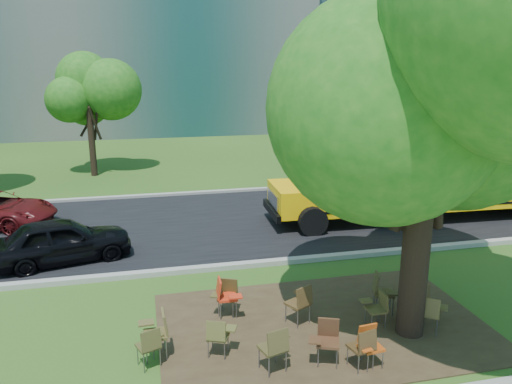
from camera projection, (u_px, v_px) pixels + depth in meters
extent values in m
plane|color=#254A17|center=(272.00, 320.00, 11.07)|extent=(160.00, 160.00, 0.00)
cube|color=#382819|center=(322.00, 325.00, 10.81)|extent=(7.00, 4.50, 0.03)
cube|color=black|center=(222.00, 223.00, 17.66)|extent=(80.00, 8.00, 0.04)
cube|color=gray|center=(244.00, 265.00, 13.88)|extent=(80.00, 0.25, 0.14)
cube|color=gray|center=(206.00, 193.00, 21.51)|extent=(80.00, 0.25, 0.14)
cylinder|color=black|center=(92.00, 141.00, 24.61)|extent=(0.32, 0.32, 3.50)
sphere|color=#1A5D15|center=(87.00, 90.00, 23.98)|extent=(4.80, 4.80, 4.80)
cylinder|color=black|center=(354.00, 131.00, 25.47)|extent=(0.38, 0.38, 4.20)
sphere|color=#1A5D15|center=(357.00, 72.00, 24.72)|extent=(5.60, 5.60, 5.60)
cylinder|color=black|center=(502.00, 135.00, 26.34)|extent=(0.34, 0.34, 3.60)
sphere|color=#1A5D15|center=(508.00, 85.00, 25.69)|extent=(5.00, 5.00, 5.00)
cylinder|color=black|center=(417.00, 240.00, 9.99)|extent=(0.56, 0.56, 4.17)
sphere|color=#1A5D15|center=(431.00, 79.00, 9.19)|extent=(7.20, 7.20, 7.20)
cube|color=#FFBB08|center=(451.00, 170.00, 18.09)|extent=(10.78, 2.87, 2.38)
cube|color=black|center=(459.00, 163.00, 18.07)|extent=(10.20, 2.88, 0.58)
cube|color=#FFBB08|center=(292.00, 198.00, 17.21)|extent=(1.35, 2.19, 0.92)
cube|color=black|center=(449.00, 186.00, 18.24)|extent=(10.80, 2.90, 0.08)
cube|color=black|center=(448.00, 196.00, 18.33)|extent=(10.80, 2.90, 0.08)
cylinder|color=black|center=(313.00, 222.00, 16.26)|extent=(0.98, 0.33, 0.97)
cylinder|color=black|center=(294.00, 202.00, 18.57)|extent=(0.98, 0.33, 0.97)
cylinder|color=black|center=(495.00, 191.00, 20.06)|extent=(0.98, 0.33, 0.97)
cube|color=#49441F|center=(148.00, 346.00, 9.28)|extent=(0.50, 0.49, 0.05)
cube|color=#49441F|center=(151.00, 340.00, 9.09)|extent=(0.38, 0.22, 0.38)
cube|color=#49441F|center=(156.00, 334.00, 9.48)|extent=(0.29, 0.32, 0.03)
cylinder|color=slate|center=(138.00, 355.00, 9.38)|extent=(0.02, 0.02, 0.42)
cylinder|color=slate|center=(160.00, 357.00, 9.29)|extent=(0.02, 0.02, 0.42)
cube|color=brown|center=(218.00, 336.00, 9.62)|extent=(0.51, 0.50, 0.05)
cube|color=brown|center=(216.00, 331.00, 9.40)|extent=(0.38, 0.22, 0.38)
cube|color=brown|center=(231.00, 328.00, 9.68)|extent=(0.29, 0.32, 0.03)
cylinder|color=slate|center=(212.00, 341.00, 9.85)|extent=(0.02, 0.02, 0.42)
cylinder|color=slate|center=(225.00, 351.00, 9.49)|extent=(0.02, 0.02, 0.42)
cube|color=#483F1F|center=(273.00, 348.00, 9.11)|extent=(0.55, 0.53, 0.05)
cube|color=#483F1F|center=(278.00, 342.00, 8.89)|extent=(0.44, 0.22, 0.43)
cube|color=#483F1F|center=(280.00, 334.00, 9.32)|extent=(0.31, 0.35, 0.03)
cylinder|color=slate|center=(259.00, 357.00, 9.24)|extent=(0.03, 0.03, 0.48)
cylinder|color=slate|center=(286.00, 362.00, 9.10)|extent=(0.03, 0.03, 0.48)
cube|color=#4B2D1B|center=(328.00, 343.00, 9.34)|extent=(0.54, 0.53, 0.05)
cube|color=#4B2D1B|center=(328.00, 327.00, 9.46)|extent=(0.41, 0.23, 0.40)
cube|color=#4B2D1B|center=(315.00, 340.00, 9.21)|extent=(0.31, 0.34, 0.03)
cylinder|color=slate|center=(337.00, 359.00, 9.21)|extent=(0.02, 0.02, 0.45)
cylinder|color=slate|center=(319.00, 348.00, 9.58)|extent=(0.02, 0.02, 0.45)
cube|color=#432F18|center=(361.00, 347.00, 9.20)|extent=(0.49, 0.48, 0.05)
cube|color=#432F18|center=(368.00, 342.00, 9.00)|extent=(0.40, 0.18, 0.39)
cube|color=#432F18|center=(367.00, 335.00, 9.39)|extent=(0.27, 0.32, 0.03)
cylinder|color=slate|center=(347.00, 356.00, 9.33)|extent=(0.02, 0.02, 0.44)
cylinder|color=slate|center=(373.00, 360.00, 9.19)|extent=(0.02, 0.02, 0.44)
cube|color=#B24613|center=(371.00, 347.00, 9.25)|extent=(0.43, 0.42, 0.05)
cube|color=#B24613|center=(367.00, 333.00, 9.35)|extent=(0.38, 0.13, 0.37)
cube|color=#B24613|center=(365.00, 348.00, 9.03)|extent=(0.23, 0.28, 0.03)
cylinder|color=slate|center=(383.00, 360.00, 9.21)|extent=(0.02, 0.02, 0.42)
cylinder|color=slate|center=(359.00, 354.00, 9.39)|extent=(0.02, 0.02, 0.42)
cube|color=#4F4622|center=(376.00, 310.00, 10.65)|extent=(0.38, 0.39, 0.05)
cube|color=#4F4622|center=(384.00, 300.00, 10.63)|extent=(0.09, 0.37, 0.38)
cube|color=#4F4622|center=(366.00, 301.00, 10.81)|extent=(0.26, 0.21, 0.03)
cylinder|color=slate|center=(372.00, 323.00, 10.52)|extent=(0.02, 0.02, 0.42)
cylinder|color=slate|center=(379.00, 314.00, 10.89)|extent=(0.02, 0.02, 0.42)
cube|color=brown|center=(430.00, 313.00, 10.46)|extent=(0.56, 0.56, 0.05)
cube|color=brown|center=(430.00, 308.00, 10.24)|extent=(0.37, 0.31, 0.39)
cube|color=brown|center=(443.00, 307.00, 10.46)|extent=(0.34, 0.35, 0.03)
cylinder|color=slate|center=(421.00, 317.00, 10.72)|extent=(0.02, 0.02, 0.44)
cylinder|color=slate|center=(437.00, 328.00, 10.30)|extent=(0.02, 0.02, 0.44)
cube|color=brown|center=(155.00, 334.00, 9.55)|extent=(0.45, 0.47, 0.05)
cube|color=brown|center=(165.00, 322.00, 9.54)|extent=(0.12, 0.44, 0.44)
cube|color=brown|center=(146.00, 323.00, 9.72)|extent=(0.31, 0.25, 0.03)
cylinder|color=slate|center=(147.00, 352.00, 9.40)|extent=(0.03, 0.03, 0.49)
cylinder|color=slate|center=(165.00, 339.00, 9.83)|extent=(0.03, 0.03, 0.49)
cube|color=#48441F|center=(228.00, 298.00, 11.16)|extent=(0.52, 0.51, 0.05)
cube|color=#48441F|center=(229.00, 286.00, 11.27)|extent=(0.38, 0.24, 0.38)
cube|color=#48441F|center=(216.00, 295.00, 11.05)|extent=(0.30, 0.33, 0.03)
cylinder|color=slate|center=(233.00, 310.00, 11.04)|extent=(0.02, 0.02, 0.43)
cylinder|color=slate|center=(223.00, 302.00, 11.40)|extent=(0.02, 0.02, 0.43)
cube|color=red|center=(227.00, 297.00, 11.10)|extent=(0.44, 0.46, 0.05)
cube|color=red|center=(219.00, 288.00, 11.01)|extent=(0.12, 0.42, 0.42)
cube|color=red|center=(235.00, 296.00, 10.86)|extent=(0.30, 0.24, 0.03)
cylinder|color=slate|center=(234.00, 302.00, 11.36)|extent=(0.03, 0.03, 0.47)
cylinder|color=slate|center=(220.00, 311.00, 10.96)|extent=(0.03, 0.03, 0.47)
cube|color=#4E381C|center=(298.00, 303.00, 10.79)|extent=(0.60, 0.59, 0.05)
cube|color=#4E381C|center=(305.00, 297.00, 10.58)|extent=(0.43, 0.29, 0.43)
cube|color=#4E381C|center=(301.00, 292.00, 11.03)|extent=(0.35, 0.37, 0.03)
cylinder|color=slate|center=(286.00, 313.00, 10.87)|extent=(0.03, 0.03, 0.48)
cylinder|color=slate|center=(310.00, 314.00, 10.83)|extent=(0.03, 0.03, 0.48)
cube|color=#443A1D|center=(384.00, 293.00, 11.28)|extent=(0.56, 0.57, 0.05)
cube|color=#443A1D|center=(376.00, 283.00, 11.24)|extent=(0.24, 0.44, 0.43)
cube|color=#443A1D|center=(393.00, 293.00, 10.98)|extent=(0.36, 0.32, 0.03)
cylinder|color=slate|center=(390.00, 299.00, 11.50)|extent=(0.03, 0.03, 0.49)
cylinder|color=slate|center=(376.00, 306.00, 11.18)|extent=(0.03, 0.03, 0.49)
cube|color=#452E18|center=(417.00, 301.00, 11.00)|extent=(0.54, 0.54, 0.05)
cube|color=#452E18|center=(426.00, 295.00, 10.83)|extent=(0.37, 0.29, 0.38)
cube|color=#452E18|center=(417.00, 291.00, 11.22)|extent=(0.32, 0.34, 0.03)
cylinder|color=slate|center=(406.00, 310.00, 11.04)|extent=(0.02, 0.02, 0.43)
cylinder|color=slate|center=(427.00, 310.00, 11.06)|extent=(0.02, 0.02, 0.43)
imported|color=black|center=(62.00, 240.00, 14.11)|extent=(4.05, 2.41, 1.29)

